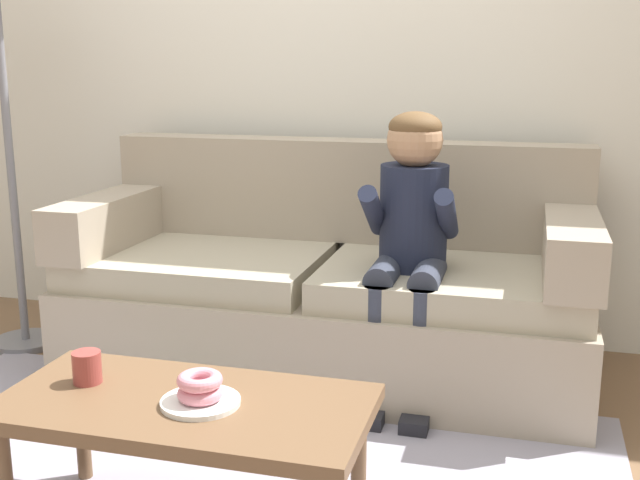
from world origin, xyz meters
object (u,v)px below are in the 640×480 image
Objects in this scene: coffee_table at (185,415)px; person_child at (410,228)px; mug at (87,367)px; donut at (200,393)px; toy_controller at (149,437)px; couch at (329,290)px.

coffee_table is 0.90× the size of person_child.
person_child is 12.24× the size of mug.
toy_controller is at bearing 131.21° from donut.
donut is at bearing -108.90° from person_child.
person_child reaches higher than mug.
donut is at bearing -8.03° from mug.
coffee_table reaches higher than toy_controller.
coffee_table is at bearing -111.70° from person_child.
donut reaches higher than toy_controller.
coffee_table is 0.32m from mug.
person_child reaches higher than coffee_table.
mug reaches higher than donut.
coffee_table is 11.04× the size of mug.
couch is at bearing 89.66° from donut.
mug is at bearing -50.92° from toy_controller.
person_child is (0.37, -0.21, 0.33)m from couch.
couch is at bearing 87.22° from coffee_table.
couch is 1.29m from coffee_table.
mug is 0.40× the size of toy_controller.
person_child is 4.87× the size of toy_controller.
mug is (-0.36, 0.05, 0.01)m from donut.
person_child is (0.43, 1.08, 0.31)m from coffee_table.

